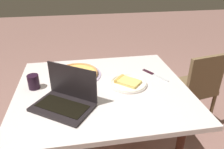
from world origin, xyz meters
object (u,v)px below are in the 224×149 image
at_px(pizza_tray, 76,73).
at_px(dining_table, 102,96).
at_px(drink_cup, 34,82).
at_px(laptop, 66,99).
at_px(pizza_plate, 128,83).
at_px(table_knife, 153,74).
at_px(chair_far, 195,87).

bearing_deg(pizza_tray, dining_table, 128.92).
bearing_deg(drink_cup, laptop, 132.10).
relative_size(dining_table, laptop, 2.82).
distance_m(pizza_plate, table_knife, 0.26).
xyz_separation_m(laptop, table_knife, (-0.66, -0.30, -0.04)).
relative_size(laptop, pizza_plate, 1.57).
distance_m(laptop, pizza_plate, 0.47).
bearing_deg(drink_cup, pizza_plate, 174.54).
xyz_separation_m(table_knife, chair_far, (-0.51, -0.20, -0.28)).
relative_size(pizza_tray, chair_far, 0.46).
distance_m(dining_table, pizza_tray, 0.29).
bearing_deg(table_knife, pizza_plate, 28.03).
bearing_deg(table_knife, laptop, 24.69).
bearing_deg(chair_far, pizza_tray, 5.65).
bearing_deg(table_knife, pizza_tray, -8.34).
bearing_deg(drink_cup, table_knife, -176.20).
relative_size(pizza_plate, table_knife, 1.19).
height_order(dining_table, drink_cup, drink_cup).
bearing_deg(chair_far, dining_table, 19.33).
bearing_deg(table_knife, drink_cup, 3.80).
bearing_deg(pizza_plate, drink_cup, -5.46).
relative_size(pizza_tray, table_knife, 1.71).
distance_m(table_knife, drink_cup, 0.88).
bearing_deg(drink_cup, pizza_tray, -153.56).
distance_m(dining_table, pizza_plate, 0.21).
distance_m(pizza_plate, drink_cup, 0.66).
bearing_deg(chair_far, pizza_plate, 23.15).
relative_size(dining_table, chair_far, 1.41).
height_order(table_knife, drink_cup, drink_cup).
xyz_separation_m(pizza_plate, drink_cup, (0.65, -0.06, 0.04)).
bearing_deg(dining_table, drink_cup, -8.72).
relative_size(pizza_tray, drink_cup, 3.86).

